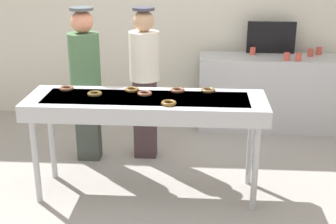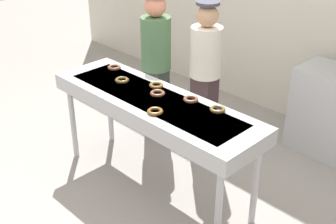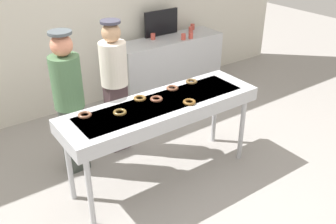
{
  "view_description": "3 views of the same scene",
  "coord_description": "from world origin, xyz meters",
  "px_view_note": "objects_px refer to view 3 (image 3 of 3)",
  "views": [
    {
      "loc": [
        0.47,
        -3.98,
        2.25
      ],
      "look_at": [
        0.21,
        -0.16,
        0.88
      ],
      "focal_mm": 50.56,
      "sensor_mm": 36.0,
      "label": 1
    },
    {
      "loc": [
        2.57,
        -2.37,
        2.66
      ],
      "look_at": [
        0.16,
        0.02,
        0.86
      ],
      "focal_mm": 47.44,
      "sensor_mm": 36.0,
      "label": 2
    },
    {
      "loc": [
        -1.93,
        -2.83,
        2.69
      ],
      "look_at": [
        0.02,
        -0.09,
        0.87
      ],
      "focal_mm": 40.11,
      "sensor_mm": 36.0,
      "label": 3
    }
  ],
  "objects_px": {
    "worker_assistant": "(69,97)",
    "prep_counter": "(169,66)",
    "chocolate_donut_2": "(85,115)",
    "menu_display": "(161,23)",
    "chocolate_donut_5": "(189,102)",
    "fryer_conveyor": "(162,109)",
    "chocolate_donut_6": "(191,82)",
    "chocolate_donut_0": "(120,112)",
    "paper_cup_1": "(192,27)",
    "paper_cup_4": "(153,36)",
    "chocolate_donut_3": "(156,99)",
    "paper_cup_0": "(191,30)",
    "chocolate_donut_1": "(140,98)",
    "worker_baker": "(115,81)",
    "paper_cup_3": "(183,37)",
    "chocolate_donut_4": "(172,88)",
    "paper_cup_2": "(191,35)"
  },
  "relations": [
    {
      "from": "fryer_conveyor",
      "to": "worker_assistant",
      "type": "height_order",
      "value": "worker_assistant"
    },
    {
      "from": "chocolate_donut_5",
      "to": "chocolate_donut_6",
      "type": "relative_size",
      "value": 1.0
    },
    {
      "from": "chocolate_donut_3",
      "to": "chocolate_donut_5",
      "type": "xyz_separation_m",
      "value": [
        0.24,
        -0.25,
        0.0
      ]
    },
    {
      "from": "fryer_conveyor",
      "to": "paper_cup_1",
      "type": "xyz_separation_m",
      "value": [
        1.95,
        1.95,
        0.11
      ]
    },
    {
      "from": "chocolate_donut_4",
      "to": "menu_display",
      "type": "relative_size",
      "value": 0.22
    },
    {
      "from": "chocolate_donut_1",
      "to": "worker_baker",
      "type": "distance_m",
      "value": 0.64
    },
    {
      "from": "fryer_conveyor",
      "to": "paper_cup_1",
      "type": "bearing_deg",
      "value": 44.89
    },
    {
      "from": "chocolate_donut_3",
      "to": "worker_baker",
      "type": "height_order",
      "value": "worker_baker"
    },
    {
      "from": "chocolate_donut_0",
      "to": "chocolate_donut_3",
      "type": "distance_m",
      "value": 0.45
    },
    {
      "from": "fryer_conveyor",
      "to": "worker_assistant",
      "type": "relative_size",
      "value": 1.3
    },
    {
      "from": "chocolate_donut_5",
      "to": "prep_counter",
      "type": "relative_size",
      "value": 0.07
    },
    {
      "from": "fryer_conveyor",
      "to": "worker_baker",
      "type": "height_order",
      "value": "worker_baker"
    },
    {
      "from": "worker_assistant",
      "to": "prep_counter",
      "type": "height_order",
      "value": "worker_assistant"
    },
    {
      "from": "chocolate_donut_0",
      "to": "paper_cup_4",
      "type": "bearing_deg",
      "value": 49.16
    },
    {
      "from": "worker_baker",
      "to": "paper_cup_3",
      "type": "xyz_separation_m",
      "value": [
        1.61,
        0.78,
        0.06
      ]
    },
    {
      "from": "menu_display",
      "to": "paper_cup_0",
      "type": "bearing_deg",
      "value": -19.11
    },
    {
      "from": "paper_cup_3",
      "to": "chocolate_donut_2",
      "type": "bearing_deg",
      "value": -147.99
    },
    {
      "from": "paper_cup_1",
      "to": "paper_cup_2",
      "type": "relative_size",
      "value": 1.0
    },
    {
      "from": "chocolate_donut_0",
      "to": "worker_assistant",
      "type": "xyz_separation_m",
      "value": [
        -0.25,
        0.68,
        -0.04
      ]
    },
    {
      "from": "chocolate_donut_3",
      "to": "paper_cup_0",
      "type": "bearing_deg",
      "value": 43.61
    },
    {
      "from": "prep_counter",
      "to": "paper_cup_3",
      "type": "relative_size",
      "value": 19.13
    },
    {
      "from": "paper_cup_0",
      "to": "paper_cup_4",
      "type": "distance_m",
      "value": 0.7
    },
    {
      "from": "prep_counter",
      "to": "paper_cup_3",
      "type": "xyz_separation_m",
      "value": [
        0.14,
        -0.18,
        0.51
      ]
    },
    {
      "from": "chocolate_donut_3",
      "to": "prep_counter",
      "type": "distance_m",
      "value": 2.25
    },
    {
      "from": "chocolate_donut_1",
      "to": "worker_baker",
      "type": "height_order",
      "value": "worker_baker"
    },
    {
      "from": "paper_cup_0",
      "to": "fryer_conveyor",
      "type": "bearing_deg",
      "value": -134.94
    },
    {
      "from": "chocolate_donut_0",
      "to": "paper_cup_1",
      "type": "relative_size",
      "value": 1.43
    },
    {
      "from": "chocolate_donut_2",
      "to": "worker_assistant",
      "type": "distance_m",
      "value": 0.54
    },
    {
      "from": "fryer_conveyor",
      "to": "chocolate_donut_5",
      "type": "xyz_separation_m",
      "value": [
        0.22,
        -0.18,
        0.1
      ]
    },
    {
      "from": "prep_counter",
      "to": "menu_display",
      "type": "distance_m",
      "value": 0.7
    },
    {
      "from": "chocolate_donut_2",
      "to": "chocolate_donut_6",
      "type": "relative_size",
      "value": 1.0
    },
    {
      "from": "worker_baker",
      "to": "paper_cup_4",
      "type": "distance_m",
      "value": 1.63
    },
    {
      "from": "prep_counter",
      "to": "paper_cup_4",
      "type": "bearing_deg",
      "value": 155.76
    },
    {
      "from": "chocolate_donut_4",
      "to": "paper_cup_0",
      "type": "xyz_separation_m",
      "value": [
        1.55,
        1.64,
        0.01
      ]
    },
    {
      "from": "chocolate_donut_6",
      "to": "paper_cup_3",
      "type": "distance_m",
      "value": 1.68
    },
    {
      "from": "chocolate_donut_1",
      "to": "chocolate_donut_3",
      "type": "xyz_separation_m",
      "value": [
        0.13,
        -0.11,
        0.0
      ]
    },
    {
      "from": "paper_cup_0",
      "to": "paper_cup_3",
      "type": "height_order",
      "value": "same"
    },
    {
      "from": "paper_cup_3",
      "to": "menu_display",
      "type": "height_order",
      "value": "menu_display"
    },
    {
      "from": "fryer_conveyor",
      "to": "chocolate_donut_1",
      "type": "xyz_separation_m",
      "value": [
        -0.15,
        0.18,
        0.1
      ]
    },
    {
      "from": "fryer_conveyor",
      "to": "chocolate_donut_1",
      "type": "relative_size",
      "value": 16.17
    },
    {
      "from": "chocolate_donut_4",
      "to": "worker_assistant",
      "type": "distance_m",
      "value": 1.12
    },
    {
      "from": "prep_counter",
      "to": "paper_cup_0",
      "type": "height_order",
      "value": "paper_cup_0"
    },
    {
      "from": "chocolate_donut_2",
      "to": "paper_cup_0",
      "type": "distance_m",
      "value": 3.07
    },
    {
      "from": "chocolate_donut_2",
      "to": "chocolate_donut_4",
      "type": "distance_m",
      "value": 1.04
    },
    {
      "from": "chocolate_donut_6",
      "to": "paper_cup_4",
      "type": "relative_size",
      "value": 1.43
    },
    {
      "from": "chocolate_donut_4",
      "to": "paper_cup_4",
      "type": "bearing_deg",
      "value": 63.15
    },
    {
      "from": "fryer_conveyor",
      "to": "chocolate_donut_6",
      "type": "height_order",
      "value": "chocolate_donut_6"
    },
    {
      "from": "paper_cup_4",
      "to": "chocolate_donut_6",
      "type": "bearing_deg",
      "value": -108.9
    },
    {
      "from": "chocolate_donut_1",
      "to": "paper_cup_0",
      "type": "xyz_separation_m",
      "value": [
        1.98,
        1.65,
        0.01
      ]
    },
    {
      "from": "chocolate_donut_2",
      "to": "menu_display",
      "type": "bearing_deg",
      "value": 40.4
    }
  ]
}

